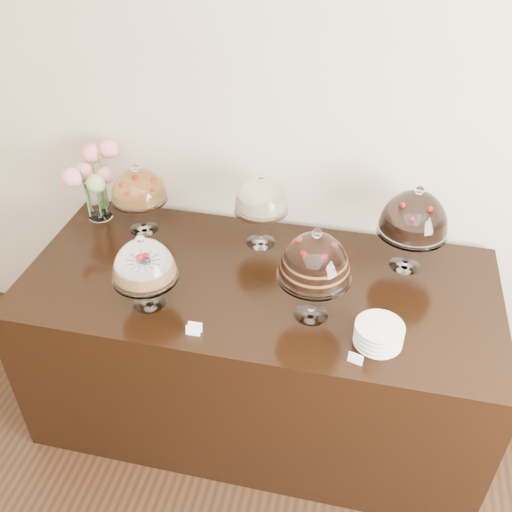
% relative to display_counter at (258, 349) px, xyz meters
% --- Properties ---
extents(wall_back, '(5.00, 0.04, 3.00)m').
position_rel_display_counter_xyz_m(wall_back, '(0.15, 0.55, 1.05)').
color(wall_back, beige).
rests_on(wall_back, ground).
extents(display_counter, '(2.20, 1.00, 0.90)m').
position_rel_display_counter_xyz_m(display_counter, '(0.00, 0.00, 0.00)').
color(display_counter, black).
rests_on(display_counter, ground).
extents(cake_stand_sugar_sponge, '(0.28, 0.28, 0.36)m').
position_rel_display_counter_xyz_m(cake_stand_sugar_sponge, '(-0.44, -0.25, 0.67)').
color(cake_stand_sugar_sponge, white).
rests_on(cake_stand_sugar_sponge, display_counter).
extents(cake_stand_choco_layer, '(0.31, 0.31, 0.45)m').
position_rel_display_counter_xyz_m(cake_stand_choco_layer, '(0.27, -0.17, 0.74)').
color(cake_stand_choco_layer, white).
rests_on(cake_stand_choco_layer, display_counter).
extents(cake_stand_cheesecake, '(0.27, 0.27, 0.40)m').
position_rel_display_counter_xyz_m(cake_stand_cheesecake, '(-0.06, 0.30, 0.71)').
color(cake_stand_cheesecake, white).
rests_on(cake_stand_cheesecake, display_counter).
extents(cake_stand_dark_choco, '(0.32, 0.32, 0.44)m').
position_rel_display_counter_xyz_m(cake_stand_dark_choco, '(0.66, 0.27, 0.73)').
color(cake_stand_dark_choco, white).
rests_on(cake_stand_dark_choco, display_counter).
extents(cake_stand_fruit_tart, '(0.28, 0.28, 0.38)m').
position_rel_display_counter_xyz_m(cake_stand_fruit_tart, '(-0.68, 0.29, 0.69)').
color(cake_stand_fruit_tart, white).
rests_on(cake_stand_fruit_tart, display_counter).
extents(flower_vase, '(0.22, 0.35, 0.41)m').
position_rel_display_counter_xyz_m(flower_vase, '(-0.95, 0.35, 0.69)').
color(flower_vase, white).
rests_on(flower_vase, display_counter).
extents(plate_stack, '(0.19, 0.19, 0.09)m').
position_rel_display_counter_xyz_m(plate_stack, '(0.56, -0.28, 0.50)').
color(plate_stack, white).
rests_on(plate_stack, display_counter).
extents(price_card_left, '(0.06, 0.02, 0.04)m').
position_rel_display_counter_xyz_m(price_card_left, '(-0.19, -0.40, 0.47)').
color(price_card_left, white).
rests_on(price_card_left, display_counter).
extents(price_card_right, '(0.06, 0.03, 0.04)m').
position_rel_display_counter_xyz_m(price_card_right, '(0.48, -0.41, 0.47)').
color(price_card_right, white).
rests_on(price_card_right, display_counter).
extents(price_card_extra, '(0.06, 0.02, 0.04)m').
position_rel_display_counter_xyz_m(price_card_extra, '(-0.19, -0.38, 0.47)').
color(price_card_extra, white).
rests_on(price_card_extra, display_counter).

